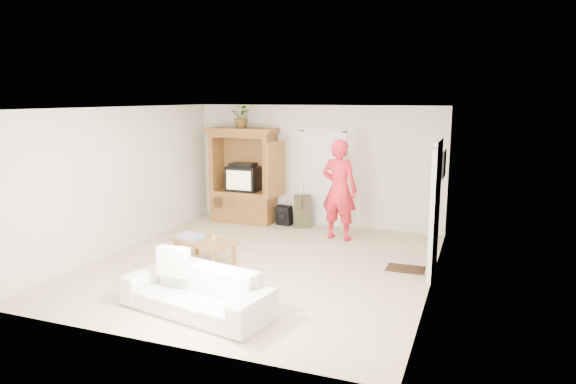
{
  "coord_description": "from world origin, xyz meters",
  "views": [
    {
      "loc": [
        3.35,
        -7.56,
        2.77
      ],
      "look_at": [
        0.25,
        0.6,
        1.15
      ],
      "focal_mm": 32.0,
      "sensor_mm": 36.0,
      "label": 1
    }
  ],
  "objects_px": {
    "armoire": "(245,182)",
    "sofa": "(197,291)",
    "man": "(339,190)",
    "coffee_table": "(205,243)"
  },
  "relations": [
    {
      "from": "man",
      "to": "coffee_table",
      "type": "bearing_deg",
      "value": 60.96
    },
    {
      "from": "man",
      "to": "sofa",
      "type": "height_order",
      "value": "man"
    },
    {
      "from": "man",
      "to": "sofa",
      "type": "distance_m",
      "value": 4.21
    },
    {
      "from": "coffee_table",
      "to": "sofa",
      "type": "bearing_deg",
      "value": -45.47
    },
    {
      "from": "sofa",
      "to": "coffee_table",
      "type": "xyz_separation_m",
      "value": [
        -0.94,
        1.85,
        0.04
      ]
    },
    {
      "from": "man",
      "to": "armoire",
      "type": "bearing_deg",
      "value": -7.31
    },
    {
      "from": "armoire",
      "to": "sofa",
      "type": "distance_m",
      "value": 5.05
    },
    {
      "from": "sofa",
      "to": "coffee_table",
      "type": "bearing_deg",
      "value": 128.29
    },
    {
      "from": "sofa",
      "to": "man",
      "type": "bearing_deg",
      "value": 90.43
    },
    {
      "from": "armoire",
      "to": "sofa",
      "type": "relative_size",
      "value": 1.03
    }
  ]
}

